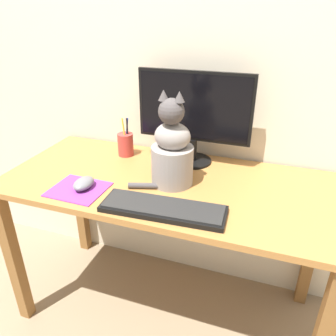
{
  "coord_description": "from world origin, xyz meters",
  "views": [
    {
      "loc": [
        0.38,
        -1.09,
        1.34
      ],
      "look_at": [
        0.04,
        -0.11,
        0.83
      ],
      "focal_mm": 35.0,
      "sensor_mm": 36.0,
      "label": 1
    }
  ],
  "objects_px": {
    "cat": "(172,151)",
    "pen_cup": "(126,144)",
    "monitor": "(194,113)",
    "keyboard": "(163,208)",
    "computer_mouse_left": "(84,183)"
  },
  "relations": [
    {
      "from": "cat",
      "to": "pen_cup",
      "type": "bearing_deg",
      "value": 150.28
    },
    {
      "from": "monitor",
      "to": "pen_cup",
      "type": "height_order",
      "value": "monitor"
    },
    {
      "from": "monitor",
      "to": "keyboard",
      "type": "relative_size",
      "value": 1.12
    },
    {
      "from": "pen_cup",
      "to": "cat",
      "type": "bearing_deg",
      "value": -32.97
    },
    {
      "from": "computer_mouse_left",
      "to": "cat",
      "type": "height_order",
      "value": "cat"
    },
    {
      "from": "monitor",
      "to": "pen_cup",
      "type": "bearing_deg",
      "value": -174.7
    },
    {
      "from": "keyboard",
      "to": "cat",
      "type": "distance_m",
      "value": 0.24
    },
    {
      "from": "monitor",
      "to": "keyboard",
      "type": "bearing_deg",
      "value": -88.47
    },
    {
      "from": "computer_mouse_left",
      "to": "cat",
      "type": "distance_m",
      "value": 0.36
    },
    {
      "from": "monitor",
      "to": "keyboard",
      "type": "distance_m",
      "value": 0.47
    },
    {
      "from": "cat",
      "to": "monitor",
      "type": "bearing_deg",
      "value": 86.72
    },
    {
      "from": "monitor",
      "to": "cat",
      "type": "bearing_deg",
      "value": -96.53
    },
    {
      "from": "cat",
      "to": "computer_mouse_left",
      "type": "bearing_deg",
      "value": -149.56
    },
    {
      "from": "monitor",
      "to": "pen_cup",
      "type": "distance_m",
      "value": 0.36
    },
    {
      "from": "monitor",
      "to": "cat",
      "type": "relative_size",
      "value": 1.32
    }
  ]
}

